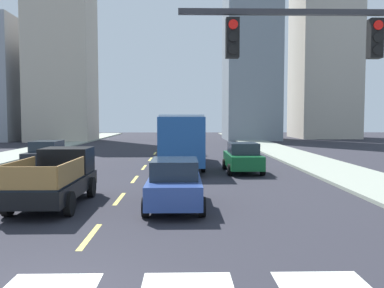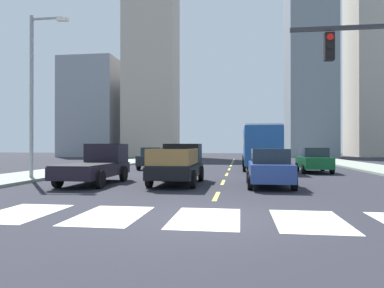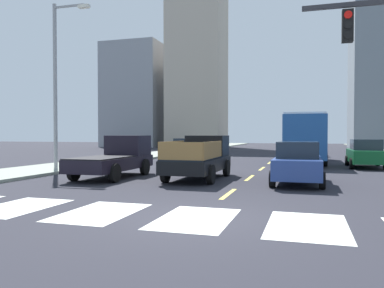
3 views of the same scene
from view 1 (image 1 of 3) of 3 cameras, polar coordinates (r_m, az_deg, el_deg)
sidewalk_right at (r=26.41m, az=18.64°, el=-3.17°), size 3.98×110.00×0.15m
lane_dash_0 at (r=11.37m, az=-14.16°, el=-12.48°), size 0.16×2.40×0.01m
lane_dash_1 at (r=16.15m, az=-10.18°, el=-7.59°), size 0.16×2.40×0.01m
lane_dash_2 at (r=21.03m, az=-8.07°, el=-4.93°), size 0.16×2.40×0.01m
lane_dash_3 at (r=25.95m, az=-6.77°, el=-3.27°), size 0.16×2.40×0.01m
lane_dash_4 at (r=30.90m, az=-5.88°, el=-2.15°), size 0.16×2.40×0.01m
lane_dash_5 at (r=35.87m, az=-5.24°, el=-1.33°), size 0.16×2.40×0.01m
lane_dash_6 at (r=40.84m, az=-4.76°, el=-0.71°), size 0.16×2.40×0.01m
lane_dash_7 at (r=45.82m, az=-4.38°, el=-0.23°), size 0.16×2.40×0.01m
pickup_stakebed at (r=15.75m, az=-18.41°, el=-4.57°), size 2.18×5.20×1.96m
city_bus at (r=26.27m, az=-1.46°, el=1.10°), size 2.72×10.80×3.32m
sedan_mid at (r=23.55m, az=7.16°, el=-1.90°), size 2.02×4.40×1.72m
sedan_near_left at (r=26.84m, az=-19.66°, el=-1.40°), size 2.02×4.40×1.72m
sedan_far at (r=14.22m, az=-2.46°, el=-5.57°), size 2.02×4.40×1.72m
block_mid_left at (r=58.81m, az=-18.02°, el=16.12°), size 8.29×7.14×31.90m
block_mid_right at (r=60.56m, az=8.32°, el=15.96°), size 7.35×9.36×32.06m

